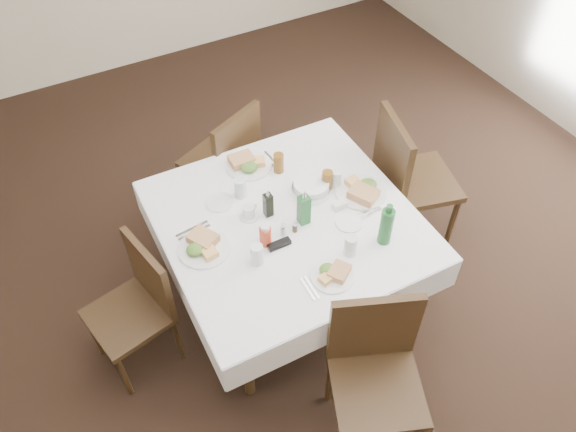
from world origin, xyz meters
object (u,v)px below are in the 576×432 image
object	(u,v)px
chair_north	(227,157)
water_s	(351,245)
water_w	(257,254)
ketchup_bottle	(265,235)
chair_east	(406,174)
coffee_mug	(249,212)
chair_south	(375,365)
chair_west	(139,301)
water_n	(240,188)
dining_table	(287,227)
oil_cruet_green	(304,209)
oil_cruet_dark	(268,204)
bread_basket	(311,188)
water_e	(336,179)
green_bottle	(386,226)

from	to	relation	value
chair_north	water_s	bearing A→B (deg)	-82.75
water_w	ketchup_bottle	distance (m)	0.14
chair_east	coffee_mug	distance (m)	1.17
chair_south	ketchup_bottle	xyz separation A→B (m)	(-0.19, 0.82, 0.28)
chair_west	water_n	distance (m)	0.87
chair_north	chair_east	bearing A→B (deg)	-39.86
dining_table	oil_cruet_green	world-z (taller)	oil_cruet_green
oil_cruet_dark	coffee_mug	xyz separation A→B (m)	(-0.11, 0.04, -0.05)
bread_basket	oil_cruet_dark	size ratio (longest dim) A/B	1.19
chair_south	water_n	bearing A→B (deg)	97.02
dining_table	chair_south	xyz separation A→B (m)	(-0.00, -0.93, -0.14)
coffee_mug	chair_south	bearing A→B (deg)	-80.15
water_n	ketchup_bottle	size ratio (longest dim) A/B	0.90
water_e	water_w	size ratio (longest dim) A/B	0.93
chair_west	chair_north	bearing A→B (deg)	41.79
chair_east	chair_south	bearing A→B (deg)	-133.05
oil_cruet_dark	oil_cruet_green	distance (m)	0.21
dining_table	water_w	world-z (taller)	water_w
chair_south	oil_cruet_green	world-z (taller)	oil_cruet_green
chair_south	bread_basket	distance (m)	1.11
water_s	water_e	size ratio (longest dim) A/B	1.09
chair_east	water_s	bearing A→B (deg)	-147.87
chair_west	ketchup_bottle	size ratio (longest dim) A/B	6.08
chair_west	oil_cruet_green	bearing A→B (deg)	-7.27
water_n	bread_basket	distance (m)	0.43
water_n	green_bottle	world-z (taller)	green_bottle
chair_east	chair_west	distance (m)	1.89
bread_basket	chair_west	bearing A→B (deg)	-177.00
water_n	water_s	distance (m)	0.76
bread_basket	ketchup_bottle	xyz separation A→B (m)	(-0.43, -0.23, 0.03)
chair_east	water_w	distance (m)	1.32
water_s	oil_cruet_green	size ratio (longest dim) A/B	0.51
oil_cruet_green	dining_table	bearing A→B (deg)	136.34
water_n	oil_cruet_green	bearing A→B (deg)	-58.16
water_s	oil_cruet_dark	xyz separation A→B (m)	(-0.26, 0.47, 0.02)
chair_south	water_s	bearing A→B (deg)	71.64
ketchup_bottle	coffee_mug	xyz separation A→B (m)	(0.01, 0.23, -0.03)
water_s	coffee_mug	bearing A→B (deg)	125.36
chair_west	coffee_mug	world-z (taller)	chair_west
water_n	water_s	xyz separation A→B (m)	(0.33, -0.69, -0.00)
ketchup_bottle	chair_north	bearing A→B (deg)	78.36
chair_north	chair_east	distance (m)	1.24
chair_south	water_n	world-z (taller)	chair_south
chair_north	chair_south	xyz separation A→B (m)	(-0.02, -1.83, 0.01)
chair_east	oil_cruet_dark	xyz separation A→B (m)	(-1.05, -0.02, 0.25)
water_e	water_n	bearing A→B (deg)	159.75
coffee_mug	oil_cruet_dark	bearing A→B (deg)	-19.57
chair_south	oil_cruet_green	bearing A→B (deg)	85.09
water_e	ketchup_bottle	world-z (taller)	ketchup_bottle
dining_table	oil_cruet_dark	bearing A→B (deg)	134.78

